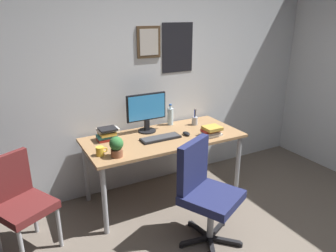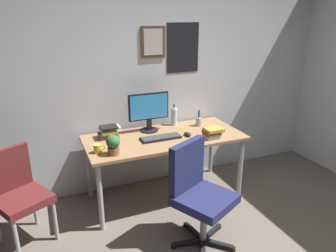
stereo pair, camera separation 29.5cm
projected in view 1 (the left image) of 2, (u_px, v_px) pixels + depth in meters
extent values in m
cube|color=silver|center=(159.00, 76.00, 3.71)|extent=(4.40, 0.08, 2.60)
cube|color=#4C3823|center=(149.00, 42.00, 3.48)|extent=(0.28, 0.02, 0.34)
cube|color=beige|center=(149.00, 42.00, 3.47)|extent=(0.22, 0.00, 0.28)
cube|color=black|center=(178.00, 48.00, 3.67)|extent=(0.40, 0.01, 0.56)
cube|color=#936D47|center=(164.00, 138.00, 3.44)|extent=(1.70, 0.77, 0.03)
cylinder|color=#9EA0A5|center=(105.00, 201.00, 2.94)|extent=(0.05, 0.05, 0.71)
cylinder|color=#9EA0A5|center=(238.00, 165.00, 3.64)|extent=(0.05, 0.05, 0.71)
cylinder|color=#9EA0A5|center=(86.00, 172.00, 3.48)|extent=(0.05, 0.05, 0.71)
cylinder|color=#9EA0A5|center=(205.00, 145.00, 4.18)|extent=(0.05, 0.05, 0.71)
cube|color=#1E234C|center=(212.00, 198.00, 2.80)|extent=(0.62, 0.62, 0.08)
cube|color=#1E234C|center=(193.00, 165.00, 2.82)|extent=(0.41, 0.25, 0.45)
cylinder|color=#9EA0A5|center=(211.00, 221.00, 2.88)|extent=(0.08, 0.08, 0.42)
cube|color=black|center=(217.00, 229.00, 3.05)|extent=(0.27, 0.16, 0.03)
cylinder|color=black|center=(223.00, 223.00, 3.16)|extent=(0.05, 0.05, 0.04)
cube|color=black|center=(199.00, 230.00, 3.05)|extent=(0.08, 0.28, 0.03)
cylinder|color=black|center=(190.00, 224.00, 3.16)|extent=(0.05, 0.05, 0.04)
cube|color=black|center=(196.00, 241.00, 2.90)|extent=(0.28, 0.09, 0.03)
cylinder|color=black|center=(181.00, 245.00, 2.86)|extent=(0.05, 0.05, 0.04)
cube|color=black|center=(212.00, 248.00, 2.81)|extent=(0.16, 0.27, 0.03)
cube|color=black|center=(225.00, 240.00, 2.90)|extent=(0.23, 0.23, 0.03)
cylinder|color=black|center=(240.00, 245.00, 2.87)|extent=(0.05, 0.05, 0.04)
cube|color=#591E1E|center=(25.00, 207.00, 2.69)|extent=(0.57, 0.57, 0.07)
cube|color=#591E1E|center=(7.00, 177.00, 2.71)|extent=(0.38, 0.23, 0.40)
cylinder|color=#9EA0A5|center=(22.00, 251.00, 2.53)|extent=(0.05, 0.05, 0.41)
cylinder|color=#9EA0A5|center=(59.00, 227.00, 2.82)|extent=(0.05, 0.05, 0.41)
cylinder|color=#9EA0A5|center=(34.00, 214.00, 3.00)|extent=(0.05, 0.05, 0.41)
cylinder|color=black|center=(147.00, 131.00, 3.58)|extent=(0.20, 0.20, 0.01)
cube|color=black|center=(147.00, 125.00, 3.55)|extent=(0.05, 0.04, 0.12)
cube|color=black|center=(146.00, 107.00, 3.49)|extent=(0.46, 0.02, 0.30)
cube|color=#338CD8|center=(147.00, 107.00, 3.47)|extent=(0.43, 0.00, 0.27)
cube|color=black|center=(161.00, 138.00, 3.36)|extent=(0.43, 0.15, 0.02)
cube|color=#38383A|center=(161.00, 137.00, 3.35)|extent=(0.41, 0.13, 0.00)
ellipsoid|color=black|center=(186.00, 134.00, 3.46)|extent=(0.06, 0.11, 0.04)
cylinder|color=silver|center=(170.00, 117.00, 3.77)|extent=(0.07, 0.07, 0.20)
cylinder|color=silver|center=(170.00, 107.00, 3.73)|extent=(0.03, 0.03, 0.04)
cylinder|color=#2659B2|center=(170.00, 105.00, 3.72)|extent=(0.03, 0.03, 0.01)
cylinder|color=yellow|center=(100.00, 151.00, 2.96)|extent=(0.07, 0.07, 0.09)
torus|color=yellow|center=(105.00, 150.00, 2.98)|extent=(0.05, 0.01, 0.05)
cylinder|color=brown|center=(117.00, 153.00, 2.94)|extent=(0.11, 0.11, 0.07)
sphere|color=#2D6B33|center=(116.00, 144.00, 2.91)|extent=(0.13, 0.13, 0.13)
ellipsoid|color=#287A38|center=(112.00, 141.00, 2.91)|extent=(0.07, 0.08, 0.02)
ellipsoid|color=#287A38|center=(119.00, 142.00, 2.94)|extent=(0.07, 0.08, 0.02)
ellipsoid|color=#287A38|center=(115.00, 144.00, 2.87)|extent=(0.08, 0.07, 0.02)
cylinder|color=#9EA0A5|center=(195.00, 121.00, 3.78)|extent=(0.07, 0.07, 0.09)
cylinder|color=#263FBF|center=(194.00, 115.00, 3.74)|extent=(0.01, 0.01, 0.13)
cylinder|color=red|center=(195.00, 115.00, 3.76)|extent=(0.01, 0.01, 0.13)
cylinder|color=black|center=(195.00, 115.00, 3.75)|extent=(0.01, 0.01, 0.13)
cylinder|color=#9EA0A5|center=(196.00, 114.00, 3.76)|extent=(0.01, 0.03, 0.14)
cylinder|color=#9EA0A5|center=(194.00, 114.00, 3.75)|extent=(0.01, 0.02, 0.14)
cube|color=silver|center=(212.00, 134.00, 3.45)|extent=(0.20, 0.13, 0.03)
cube|color=gray|center=(211.00, 132.00, 3.45)|extent=(0.16, 0.16, 0.02)
cube|color=#B22D28|center=(211.00, 130.00, 3.44)|extent=(0.19, 0.12, 0.03)
cube|color=gold|center=(212.00, 128.00, 3.41)|extent=(0.18, 0.16, 0.03)
cube|color=#B22D28|center=(107.00, 139.00, 3.33)|extent=(0.20, 0.13, 0.03)
cube|color=#26727A|center=(107.00, 136.00, 3.32)|extent=(0.20, 0.12, 0.03)
cube|color=gold|center=(107.00, 133.00, 3.32)|extent=(0.16, 0.17, 0.03)
cube|color=silver|center=(108.00, 130.00, 3.33)|extent=(0.22, 0.13, 0.03)
cube|color=black|center=(108.00, 129.00, 3.29)|extent=(0.18, 0.15, 0.02)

